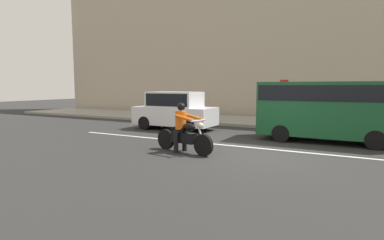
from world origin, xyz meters
name	(u,v)px	position (x,y,z in m)	size (l,w,h in m)	color
ground_plane	(259,154)	(0.00, 0.00, 0.00)	(80.00, 80.00, 0.00)	#2A2A2A
sidewalk_slab	(301,124)	(0.00, 8.00, 0.07)	(40.00, 4.40, 0.14)	#99968E
building_facade	(315,2)	(0.00, 11.40, 7.09)	(40.00, 1.40, 14.18)	#B7A893
lane_marking_stripe	(297,152)	(0.96, 0.90, 0.00)	(18.00, 0.14, 0.01)	silver
motorcycle_with_rider_orange_stripe	(183,132)	(-2.17, -0.84, 0.64)	(2.20, 0.81, 1.56)	black
parked_van_forest_green	(328,107)	(1.63, 3.30, 1.29)	(4.87, 1.96, 2.22)	#164C28
parked_hatchback_white	(175,110)	(-5.12, 3.52, 0.93)	(3.87, 1.76, 1.80)	silver
street_sign_post	(284,96)	(-0.90, 7.77, 1.54)	(0.44, 0.08, 2.29)	gray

